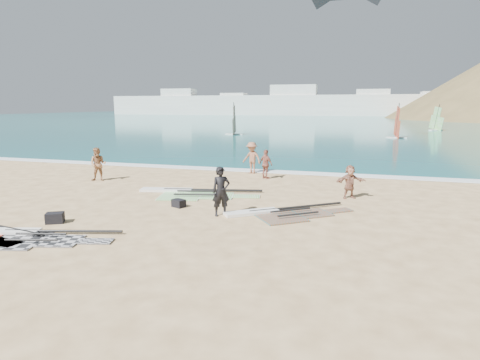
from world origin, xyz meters
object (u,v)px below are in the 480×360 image
(rig_grey, at_px, (30,236))
(beachgoer_right, at_px, (350,182))
(rig_orange, at_px, (280,213))
(beachgoer_mid, at_px, (252,158))
(gear_bag_far, at_px, (179,203))
(beachgoer_left, at_px, (98,164))
(rig_green, at_px, (189,193))
(gear_bag_near, at_px, (55,218))
(beachgoer_back, at_px, (266,164))
(person_wetsuit, at_px, (221,191))

(rig_grey, xyz_separation_m, beachgoer_right, (9.82, 8.76, 0.73))
(rig_orange, height_order, beachgoer_mid, beachgoer_mid)
(gear_bag_far, distance_m, beachgoer_right, 7.84)
(beachgoer_left, bearing_deg, rig_grey, -84.35)
(rig_green, bearing_deg, beachgoer_right, -2.98)
(gear_bag_far, height_order, beachgoer_mid, beachgoer_mid)
(rig_green, distance_m, gear_bag_far, 2.55)
(rig_orange, bearing_deg, rig_grey, 178.23)
(gear_bag_near, relative_size, gear_bag_far, 1.11)
(gear_bag_near, height_order, beachgoer_back, beachgoer_back)
(rig_grey, distance_m, beachgoer_left, 10.06)
(beachgoer_back, height_order, beachgoer_right, beachgoer_back)
(rig_orange, relative_size, beachgoer_mid, 2.49)
(beachgoer_mid, height_order, beachgoer_right, beachgoer_mid)
(person_wetsuit, bearing_deg, gear_bag_near, 172.91)
(rig_grey, height_order, beachgoer_mid, beachgoer_mid)
(rig_orange, xyz_separation_m, gear_bag_far, (-4.33, -0.06, 0.11))
(gear_bag_far, relative_size, beachgoer_right, 0.35)
(gear_bag_near, distance_m, beachgoer_mid, 13.17)
(beachgoer_left, bearing_deg, gear_bag_near, -82.51)
(gear_bag_near, relative_size, beachgoer_right, 0.39)
(beachgoer_left, xyz_separation_m, beachgoer_mid, (7.71, 4.88, 0.04))
(beachgoer_left, height_order, beachgoer_right, beachgoer_left)
(gear_bag_near, distance_m, beachgoer_right, 12.48)
(beachgoer_left, height_order, beachgoer_mid, beachgoer_mid)
(rig_grey, bearing_deg, rig_orange, 19.91)
(beachgoer_back, bearing_deg, beachgoer_left, 52.77)
(gear_bag_near, height_order, person_wetsuit, person_wetsuit)
(rig_grey, distance_m, beachgoer_mid, 14.61)
(person_wetsuit, height_order, beachgoer_mid, beachgoer_mid)
(rig_orange, bearing_deg, beachgoer_mid, 74.59)
(gear_bag_far, height_order, beachgoer_back, beachgoer_back)
(beachgoer_left, bearing_deg, beachgoer_back, 2.74)
(person_wetsuit, bearing_deg, gear_bag_far, 127.88)
(person_wetsuit, bearing_deg, rig_green, 98.14)
(beachgoer_right, bearing_deg, beachgoer_back, 114.32)
(rig_grey, relative_size, beachgoer_left, 2.64)
(beachgoer_left, bearing_deg, person_wetsuit, -46.12)
(person_wetsuit, xyz_separation_m, beachgoer_right, (4.71, 4.47, -0.19))
(gear_bag_far, height_order, beachgoer_left, beachgoer_left)
(beachgoer_right, bearing_deg, gear_bag_far, -179.22)
(gear_bag_far, distance_m, beachgoer_back, 7.80)
(rig_grey, bearing_deg, rig_green, 57.76)
(person_wetsuit, bearing_deg, beachgoer_mid, 65.08)
(gear_bag_near, height_order, beachgoer_right, beachgoer_right)
(rig_green, xyz_separation_m, beachgoer_back, (2.69, 5.02, 0.81))
(gear_bag_far, height_order, person_wetsuit, person_wetsuit)
(rig_green, xyz_separation_m, gear_bag_near, (-2.72, -5.89, 0.14))
(rig_green, relative_size, rig_orange, 1.25)
(rig_orange, relative_size, gear_bag_near, 8.19)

